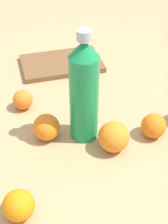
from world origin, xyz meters
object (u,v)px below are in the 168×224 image
object	(u,v)px
orange_0	(154,126)
orange_5	(114,137)
water_bottle	(84,91)
orange_4	(23,100)
cutting_board	(62,63)
orange_1	(46,127)
orange_2	(19,205)

from	to	relation	value
orange_0	orange_5	world-z (taller)	orange_5
water_bottle	orange_5	distance (m)	0.14
orange_4	orange_5	xyz separation A→B (m)	(-0.19, 0.26, 0.01)
cutting_board	orange_1	bearing A→B (deg)	71.87
cutting_board	orange_0	bearing A→B (deg)	110.66
orange_1	orange_5	world-z (taller)	orange_5
orange_1	orange_4	bearing A→B (deg)	-77.53
orange_1	orange_2	distance (m)	0.25
orange_2	orange_4	size ratio (longest dim) A/B	1.15
orange_2	cutting_board	bearing A→B (deg)	-114.85
orange_4	cutting_board	size ratio (longest dim) A/B	0.21
orange_1	cutting_board	size ratio (longest dim) A/B	0.26
orange_1	cutting_board	xyz separation A→B (m)	(-0.15, -0.36, -0.03)
orange_2	orange_5	world-z (taller)	orange_5
orange_1	orange_5	distance (m)	0.18
water_bottle	orange_5	world-z (taller)	water_bottle
water_bottle	cutting_board	xyz separation A→B (m)	(-0.05, -0.38, -0.14)
orange_0	orange_4	xyz separation A→B (m)	(0.31, -0.25, -0.00)
orange_5	orange_2	bearing A→B (deg)	23.90
cutting_board	orange_2	bearing A→B (deg)	69.64
orange_1	orange_2	xyz separation A→B (m)	(0.12, 0.22, -0.00)
orange_0	water_bottle	bearing A→B (deg)	-20.96
water_bottle	orange_4	distance (m)	0.25
orange_0	orange_5	xyz separation A→B (m)	(0.12, 0.01, 0.01)
orange_1	orange_5	xyz separation A→B (m)	(-0.15, 0.10, 0.00)
orange_1	cutting_board	bearing A→B (deg)	-112.62
water_bottle	orange_4	xyz separation A→B (m)	(0.13, -0.18, -0.12)
orange_1	cutting_board	distance (m)	0.39
water_bottle	cutting_board	distance (m)	0.41
orange_4	orange_0	bearing A→B (deg)	141.87
water_bottle	orange_2	bearing A→B (deg)	-54.50
cutting_board	water_bottle	bearing A→B (deg)	87.22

